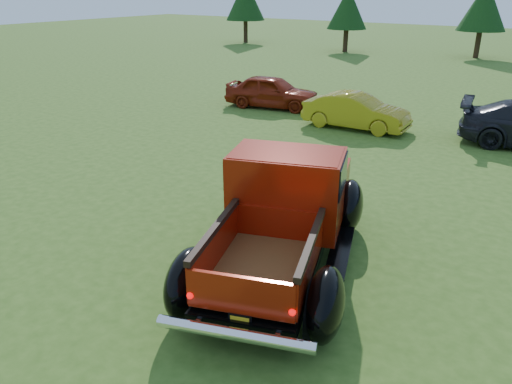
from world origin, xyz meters
TOP-DOWN VIEW (x-y plane):
  - ground at (0.00, 0.00)m, footprint 120.00×120.00m
  - tree_far_west at (-22.00, 30.00)m, footprint 3.33×3.33m
  - tree_west at (-12.00, 29.00)m, footprint 2.94×2.94m
  - tree_mid_left at (-3.00, 31.00)m, footprint 3.20×3.20m
  - pickup_truck at (0.37, 0.03)m, footprint 3.98×5.85m
  - show_car_red at (-6.50, 10.22)m, footprint 4.09×2.31m
  - show_car_yellow at (-2.28, 9.12)m, footprint 3.76×1.47m

SIDE VIEW (x-z plane):
  - ground at x=0.00m, z-range 0.00..0.00m
  - show_car_yellow at x=-2.28m, z-range 0.00..1.22m
  - show_car_red at x=-6.50m, z-range 0.00..1.31m
  - pickup_truck at x=0.37m, z-range -0.05..1.99m
  - tree_west at x=-12.00m, z-range 0.81..5.41m
  - tree_mid_left at x=-3.00m, z-range 0.88..5.88m
  - tree_far_west at x=-22.00m, z-range 0.92..6.12m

